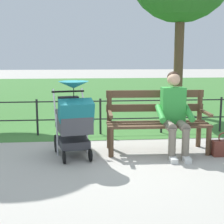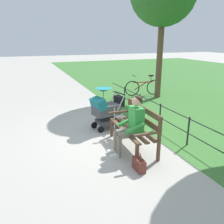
{
  "view_description": "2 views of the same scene",
  "coord_description": "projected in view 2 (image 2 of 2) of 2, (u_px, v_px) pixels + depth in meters",
  "views": [
    {
      "loc": [
        0.34,
        4.95,
        1.52
      ],
      "look_at": [
        -0.11,
        0.0,
        0.66
      ],
      "focal_mm": 52.69,
      "sensor_mm": 36.0,
      "label": 1
    },
    {
      "loc": [
        -5.25,
        2.17,
        2.41
      ],
      "look_at": [
        -0.02,
        0.15,
        0.63
      ],
      "focal_mm": 37.55,
      "sensor_mm": 36.0,
      "label": 2
    }
  ],
  "objects": [
    {
      "name": "handbag",
      "position": [
        139.0,
        164.0,
        4.43
      ],
      "size": [
        0.32,
        0.14,
        0.37
      ],
      "color": "brown",
      "rests_on": "ground"
    },
    {
      "name": "park_bench",
      "position": [
        136.0,
        125.0,
        5.28
      ],
      "size": [
        1.61,
        0.64,
        0.96
      ],
      "color": "brown",
      "rests_on": "ground"
    },
    {
      "name": "park_fence",
      "position": [
        166.0,
        116.0,
        6.22
      ],
      "size": [
        7.24,
        0.04,
        0.7
      ],
      "color": "black",
      "rests_on": "ground"
    },
    {
      "name": "stroller",
      "position": [
        106.0,
        108.0,
        6.35
      ],
      "size": [
        0.66,
        0.96,
        1.15
      ],
      "color": "black",
      "rests_on": "ground"
    },
    {
      "name": "person_on_bench",
      "position": [
        131.0,
        123.0,
        4.96
      ],
      "size": [
        0.54,
        0.74,
        1.28
      ],
      "color": "slate",
      "rests_on": "ground"
    },
    {
      "name": "bicycle",
      "position": [
        143.0,
        87.0,
        10.23
      ],
      "size": [
        0.44,
        1.65,
        0.89
      ],
      "color": "black",
      "rests_on": "ground"
    },
    {
      "name": "ground_plane",
      "position": [
        117.0,
        134.0,
        6.15
      ],
      "size": [
        60.0,
        60.0,
        0.0
      ],
      "primitive_type": "plane",
      "color": "#ADA89E"
    }
  ]
}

